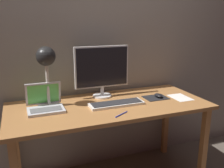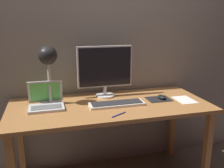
{
  "view_description": "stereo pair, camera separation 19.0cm",
  "coord_description": "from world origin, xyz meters",
  "px_view_note": "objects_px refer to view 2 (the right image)",
  "views": [
    {
      "loc": [
        -0.66,
        -1.77,
        1.41
      ],
      "look_at": [
        0.0,
        -0.05,
        0.92
      ],
      "focal_mm": 39.6,
      "sensor_mm": 36.0,
      "label": 1
    },
    {
      "loc": [
        -0.48,
        -1.83,
        1.41
      ],
      "look_at": [
        0.0,
        -0.05,
        0.92
      ],
      "focal_mm": 39.6,
      "sensor_mm": 36.0,
      "label": 2
    }
  ],
  "objects_px": {
    "monitor": "(105,69)",
    "keyboard_main": "(117,104)",
    "desk_lamp": "(48,63)",
    "mouse": "(162,97)",
    "laptop": "(46,100)",
    "pen": "(118,115)"
  },
  "relations": [
    {
      "from": "mouse",
      "to": "monitor",
      "type": "bearing_deg",
      "value": 155.41
    },
    {
      "from": "keyboard_main",
      "to": "mouse",
      "type": "height_order",
      "value": "mouse"
    },
    {
      "from": "pen",
      "to": "monitor",
      "type": "bearing_deg",
      "value": 88.39
    },
    {
      "from": "keyboard_main",
      "to": "pen",
      "type": "distance_m",
      "value": 0.21
    },
    {
      "from": "desk_lamp",
      "to": "mouse",
      "type": "distance_m",
      "value": 0.98
    },
    {
      "from": "keyboard_main",
      "to": "monitor",
      "type": "bearing_deg",
      "value": 97.75
    },
    {
      "from": "monitor",
      "to": "keyboard_main",
      "type": "relative_size",
      "value": 1.08
    },
    {
      "from": "monitor",
      "to": "mouse",
      "type": "relative_size",
      "value": 4.98
    },
    {
      "from": "laptop",
      "to": "desk_lamp",
      "type": "bearing_deg",
      "value": 54.76
    },
    {
      "from": "desk_lamp",
      "to": "pen",
      "type": "height_order",
      "value": "desk_lamp"
    },
    {
      "from": "monitor",
      "to": "pen",
      "type": "height_order",
      "value": "monitor"
    },
    {
      "from": "laptop",
      "to": "pen",
      "type": "xyz_separation_m",
      "value": [
        0.5,
        -0.31,
        -0.05
      ]
    },
    {
      "from": "keyboard_main",
      "to": "pen",
      "type": "height_order",
      "value": "keyboard_main"
    },
    {
      "from": "laptop",
      "to": "pen",
      "type": "distance_m",
      "value": 0.59
    },
    {
      "from": "monitor",
      "to": "laptop",
      "type": "distance_m",
      "value": 0.56
    },
    {
      "from": "monitor",
      "to": "desk_lamp",
      "type": "relative_size",
      "value": 1.02
    },
    {
      "from": "mouse",
      "to": "pen",
      "type": "relative_size",
      "value": 0.69
    },
    {
      "from": "monitor",
      "to": "laptop",
      "type": "bearing_deg",
      "value": -163.98
    },
    {
      "from": "mouse",
      "to": "keyboard_main",
      "type": "bearing_deg",
      "value": -173.25
    },
    {
      "from": "monitor",
      "to": "keyboard_main",
      "type": "height_order",
      "value": "monitor"
    },
    {
      "from": "keyboard_main",
      "to": "laptop",
      "type": "xyz_separation_m",
      "value": [
        -0.54,
        0.11,
        0.04
      ]
    },
    {
      "from": "mouse",
      "to": "pen",
      "type": "distance_m",
      "value": 0.52
    }
  ]
}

